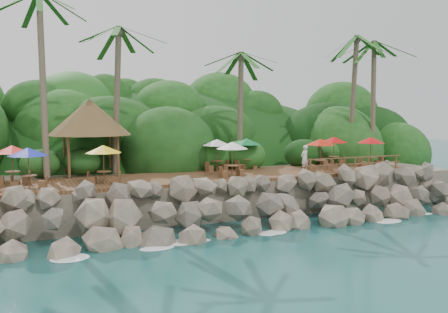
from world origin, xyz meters
name	(u,v)px	position (x,y,z in m)	size (l,w,h in m)	color
ground	(271,235)	(0.00, 0.00, 0.00)	(140.00, 140.00, 0.00)	#19514F
land_base	(175,175)	(0.00, 16.00, 1.05)	(32.00, 25.20, 2.10)	gray
jungle_hill	(152,176)	(0.00, 23.50, 0.00)	(44.80, 28.00, 15.40)	#143811
seawall	(253,205)	(0.00, 2.00, 1.15)	(29.00, 4.00, 2.30)	gray
terrace	(224,176)	(0.00, 6.00, 2.20)	(26.00, 5.00, 0.20)	brown
jungle_foliage	(179,189)	(0.00, 15.00, 0.00)	(44.00, 16.00, 12.00)	#143811
foam_line	(268,233)	(0.00, 0.30, 0.03)	(25.20, 0.80, 0.06)	white
palms	(201,20)	(-0.49, 8.54, 11.88)	(32.90, 6.82, 13.58)	brown
palapa	(90,117)	(-7.45, 9.30, 5.79)	(4.98, 4.98, 4.60)	brown
dining_clusters	(221,146)	(-0.20, 6.02, 4.02)	(24.49, 4.76, 2.07)	brown
railing	(355,163)	(7.96, 3.65, 2.91)	(7.20, 0.10, 1.00)	brown
waiter	(305,158)	(5.35, 5.37, 3.14)	(0.62, 0.40, 1.69)	silver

